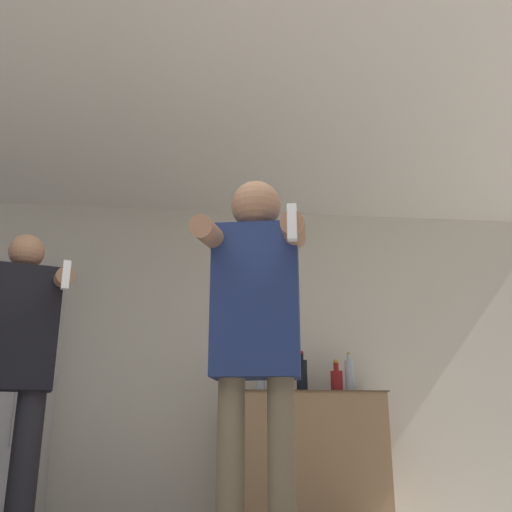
# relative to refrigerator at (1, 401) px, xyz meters

# --- Properties ---
(wall_back) EXTENTS (7.00, 0.06, 2.55)m
(wall_back) POSITION_rel_refrigerator_xyz_m (1.12, 0.34, 0.39)
(wall_back) COLOR beige
(wall_back) RESTS_ON ground_plane
(ceiling_slab) EXTENTS (7.00, 3.82, 0.05)m
(ceiling_slab) POSITION_rel_refrigerator_xyz_m (1.12, -1.34, 1.69)
(ceiling_slab) COLOR silver
(ceiling_slab) RESTS_ON wall_back
(refrigerator) EXTENTS (0.62, 0.65, 1.77)m
(refrigerator) POSITION_rel_refrigerator_xyz_m (0.00, 0.00, 0.00)
(refrigerator) COLOR silver
(refrigerator) RESTS_ON ground_plane
(counter) EXTENTS (1.17, 0.60, 0.96)m
(counter) POSITION_rel_refrigerator_xyz_m (2.24, 0.03, -0.41)
(counter) COLOR #997551
(counter) RESTS_ON ground_plane
(bottle_green_wine) EXTENTS (0.07, 0.07, 0.29)m
(bottle_green_wine) POSITION_rel_refrigerator_xyz_m (1.90, 0.05, 0.17)
(bottle_green_wine) COLOR silver
(bottle_green_wine) RESTS_ON counter
(bottle_clear_vodka) EXTENTS (0.07, 0.07, 0.24)m
(bottle_clear_vodka) POSITION_rel_refrigerator_xyz_m (2.03, 0.05, 0.17)
(bottle_clear_vodka) COLOR #563314
(bottle_clear_vodka) RESTS_ON counter
(bottle_amber_bourbon) EXTENTS (0.10, 0.10, 0.26)m
(bottle_amber_bourbon) POSITION_rel_refrigerator_xyz_m (2.50, 0.05, 0.17)
(bottle_amber_bourbon) COLOR maroon
(bottle_amber_bourbon) RESTS_ON counter
(bottle_short_whiskey) EXTENTS (0.07, 0.07, 0.32)m
(bottle_short_whiskey) POSITION_rel_refrigerator_xyz_m (2.61, 0.05, 0.21)
(bottle_short_whiskey) COLOR silver
(bottle_short_whiskey) RESTS_ON counter
(bottle_tall_gin) EXTENTS (0.08, 0.08, 0.33)m
(bottle_tall_gin) POSITION_rel_refrigerator_xyz_m (2.23, 0.05, 0.21)
(bottle_tall_gin) COLOR black
(bottle_tall_gin) RESTS_ON counter
(person_woman_foreground) EXTENTS (0.51, 0.56, 1.75)m
(person_woman_foreground) POSITION_rel_refrigerator_xyz_m (1.66, -2.06, 0.20)
(person_woman_foreground) COLOR #75664C
(person_woman_foreground) RESTS_ON ground_plane
(person_man_side) EXTENTS (0.58, 0.62, 1.70)m
(person_man_side) POSITION_rel_refrigerator_xyz_m (0.47, -1.36, 0.09)
(person_man_side) COLOR black
(person_man_side) RESTS_ON ground_plane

